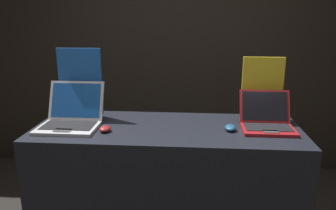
{
  "coord_description": "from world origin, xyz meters",
  "views": [
    {
      "loc": [
        0.17,
        -1.7,
        1.68
      ],
      "look_at": [
        0.01,
        0.34,
        1.13
      ],
      "focal_mm": 35.0,
      "sensor_mm": 36.0,
      "label": 1
    }
  ],
  "objects_px": {
    "promo_stand_front": "(81,84)",
    "mouse_back": "(230,128)",
    "laptop_front": "(71,117)",
    "mouse_front": "(105,129)",
    "laptop_back": "(267,120)",
    "promo_stand_back": "(262,90)"
  },
  "relations": [
    {
      "from": "mouse_front",
      "to": "mouse_back",
      "type": "relative_size",
      "value": 0.88
    },
    {
      "from": "mouse_front",
      "to": "promo_stand_front",
      "type": "relative_size",
      "value": 0.18
    },
    {
      "from": "laptop_front",
      "to": "promo_stand_front",
      "type": "bearing_deg",
      "value": 90.0
    },
    {
      "from": "promo_stand_front",
      "to": "laptop_back",
      "type": "xyz_separation_m",
      "value": [
        1.28,
        -0.17,
        -0.18
      ]
    },
    {
      "from": "promo_stand_front",
      "to": "mouse_back",
      "type": "distance_m",
      "value": 1.09
    },
    {
      "from": "promo_stand_front",
      "to": "promo_stand_back",
      "type": "bearing_deg",
      "value": 2.18
    },
    {
      "from": "laptop_back",
      "to": "mouse_front",
      "type": "bearing_deg",
      "value": -171.78
    },
    {
      "from": "laptop_front",
      "to": "mouse_front",
      "type": "relative_size",
      "value": 4.26
    },
    {
      "from": "mouse_back",
      "to": "laptop_front",
      "type": "bearing_deg",
      "value": 179.42
    },
    {
      "from": "mouse_front",
      "to": "mouse_back",
      "type": "xyz_separation_m",
      "value": [
        0.79,
        0.08,
        0.0
      ]
    },
    {
      "from": "mouse_front",
      "to": "laptop_front",
      "type": "bearing_deg",
      "value": 159.25
    },
    {
      "from": "mouse_front",
      "to": "laptop_back",
      "type": "bearing_deg",
      "value": 8.22
    },
    {
      "from": "promo_stand_front",
      "to": "promo_stand_back",
      "type": "relative_size",
      "value": 1.13
    },
    {
      "from": "mouse_front",
      "to": "promo_stand_front",
      "type": "height_order",
      "value": "promo_stand_front"
    },
    {
      "from": "promo_stand_front",
      "to": "mouse_back",
      "type": "relative_size",
      "value": 4.82
    },
    {
      "from": "laptop_front",
      "to": "mouse_back",
      "type": "height_order",
      "value": "laptop_front"
    },
    {
      "from": "mouse_back",
      "to": "laptop_back",
      "type": "bearing_deg",
      "value": 15.07
    },
    {
      "from": "promo_stand_front",
      "to": "mouse_front",
      "type": "bearing_deg",
      "value": -51.46
    },
    {
      "from": "mouse_front",
      "to": "promo_stand_back",
      "type": "height_order",
      "value": "promo_stand_back"
    },
    {
      "from": "promo_stand_front",
      "to": "laptop_back",
      "type": "bearing_deg",
      "value": -7.4
    },
    {
      "from": "laptop_back",
      "to": "promo_stand_back",
      "type": "bearing_deg",
      "value": 90.0
    },
    {
      "from": "mouse_front",
      "to": "mouse_back",
      "type": "height_order",
      "value": "same"
    }
  ]
}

